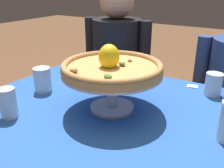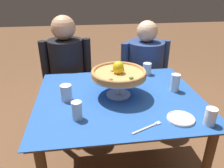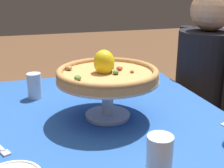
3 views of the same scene
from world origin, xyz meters
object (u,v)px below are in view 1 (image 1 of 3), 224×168
at_px(pizza_stand, 111,83).
at_px(water_glass_front_left, 8,105).
at_px(sugar_packet, 192,86).
at_px(water_glass_back_right, 213,86).
at_px(water_glass_side_left, 43,81).
at_px(diner_left, 116,76).
at_px(pizza, 111,66).

xyz_separation_m(pizza_stand, water_glass_front_left, (-0.29, -0.26, -0.06)).
bearing_deg(sugar_packet, water_glass_front_left, -127.39).
bearing_deg(sugar_packet, water_glass_back_right, -24.32).
height_order(water_glass_front_left, water_glass_side_left, water_glass_front_left).
bearing_deg(water_glass_side_left, water_glass_front_left, -72.86).
distance_m(water_glass_side_left, diner_left, 0.76).
bearing_deg(water_glass_side_left, sugar_packet, 35.87).
xyz_separation_m(pizza_stand, pizza, (-0.00, -0.00, 0.07)).
relative_size(water_glass_front_left, diner_left, 0.09).
xyz_separation_m(pizza, sugar_packet, (0.22, 0.41, -0.18)).
relative_size(pizza, water_glass_side_left, 3.41).
relative_size(pizza, water_glass_back_right, 3.76).
relative_size(pizza, diner_left, 0.31).
distance_m(water_glass_back_right, diner_left, 0.83).
height_order(pizza, water_glass_side_left, pizza).
relative_size(pizza, sugar_packet, 7.76).
distance_m(water_glass_back_right, water_glass_side_left, 0.79).
xyz_separation_m(pizza, water_glass_front_left, (-0.29, -0.26, -0.13)).
bearing_deg(pizza_stand, water_glass_side_left, -177.06).
xyz_separation_m(sugar_packet, diner_left, (-0.62, 0.31, -0.16)).
distance_m(water_glass_side_left, sugar_packet, 0.73).
bearing_deg(diner_left, water_glass_back_right, -25.95).
distance_m(pizza, water_glass_front_left, 0.41).
distance_m(pizza, water_glass_side_left, 0.39).
bearing_deg(water_glass_back_right, water_glass_side_left, -151.18).
height_order(pizza, diner_left, diner_left).
xyz_separation_m(water_glass_front_left, diner_left, (-0.11, 0.98, -0.21)).
bearing_deg(water_glass_back_right, pizza_stand, -131.60).
xyz_separation_m(pizza, water_glass_side_left, (-0.37, -0.02, -0.13)).
bearing_deg(sugar_packet, pizza_stand, -118.27).
bearing_deg(pizza, sugar_packet, 61.78).
distance_m(pizza_stand, diner_left, 0.86).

